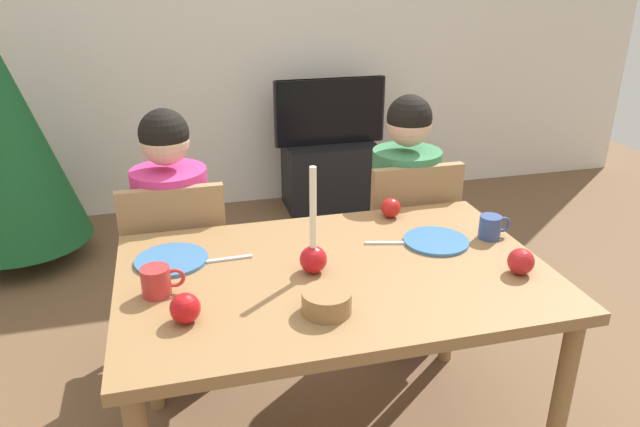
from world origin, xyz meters
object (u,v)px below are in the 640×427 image
tv_stand (330,175)px  plate_right (436,241)px  plate_left (171,260)px  bowl_walnuts (327,302)px  mug_right (491,227)px  apple_by_left_plate (521,261)px  apple_near_candle (185,308)px  candle_centerpiece (313,252)px  tv (330,112)px  apple_by_right_mug (391,208)px  christmas_tree (1,132)px  person_right_child (403,227)px  mug_left (157,281)px  chair_left (178,267)px  chair_right (405,241)px  dining_table (335,292)px  person_left_child (176,252)px

tv_stand → plate_right: size_ratio=2.74×
plate_left → bowl_walnuts: 0.61m
mug_right → apple_by_left_plate: (-0.04, -0.27, -0.00)m
mug_right → apple_near_candle: size_ratio=1.39×
candle_centerpiece → tv: bearing=73.3°
mug_right → apple_by_right_mug: mug_right is taller
christmas_tree → tv_stand: bearing=10.5°
plate_left → candle_centerpiece: bearing=-23.0°
person_right_child → mug_right: 0.60m
apple_by_right_mug → mug_left: bearing=-156.9°
tv → bowl_walnuts: (-0.71, -2.53, 0.07)m
person_right_child → bowl_walnuts: size_ratio=8.07×
person_right_child → bowl_walnuts: (-0.60, -0.87, 0.21)m
mug_left → candle_centerpiece: bearing=2.6°
tv_stand → apple_by_right_mug: size_ratio=8.17×
christmas_tree → apple_by_right_mug: (1.73, -1.56, -0.01)m
plate_right → apple_by_right_mug: size_ratio=2.99×
plate_right → apple_near_candle: bearing=-161.9°
plate_left → mug_right: bearing=-5.1°
candle_centerpiece → chair_left: bearing=125.8°
apple_by_left_plate → apple_by_right_mug: size_ratio=1.10×
chair_right → person_right_child: (-0.00, 0.03, 0.06)m
tv → christmas_tree: bearing=-169.5°
person_right_child → christmas_tree: bearing=145.9°
christmas_tree → mug_left: (0.83, -1.94, -0.01)m
dining_table → person_right_child: bearing=51.8°
tv_stand → christmas_tree: christmas_tree is taller
chair_left → tv_stand: (1.12, 1.69, -0.27)m
tv_stand → apple_near_candle: apple_near_candle is taller
plate_left → plate_right: same height
tv → mug_right: size_ratio=6.52×
tv → plate_left: tv is taller
christmas_tree → person_right_child: bearing=-34.1°
tv_stand → plate_left: size_ratio=2.63×
mug_left → apple_by_left_plate: (1.14, -0.15, -0.00)m
plate_left → person_left_child: bearing=88.2°
christmas_tree → apple_near_candle: christmas_tree is taller
person_left_child → apple_by_right_mug: person_left_child is taller
tv_stand → bowl_walnuts: 2.69m
candle_centerpiece → bowl_walnuts: bearing=-94.8°
mug_left → christmas_tree: bearing=113.2°
plate_left → chair_left: bearing=88.0°
dining_table → tv: 2.38m
chair_left → chair_right: 1.01m
plate_left → mug_right: (1.13, -0.10, 0.04)m
dining_table → chair_right: (0.50, 0.61, -0.15)m
christmas_tree → candle_centerpiece: 2.33m
chair_right → apple_by_right_mug: 0.40m
plate_left → apple_by_left_plate: size_ratio=2.83×
mug_left → bowl_walnuts: (0.47, -0.22, -0.01)m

